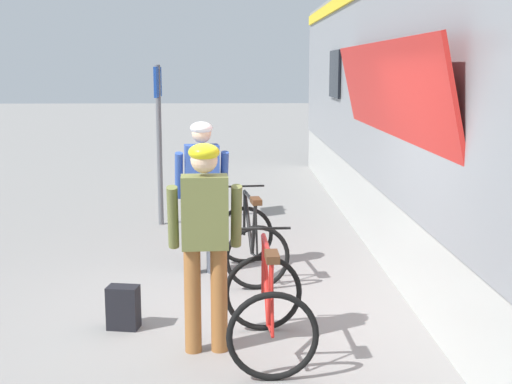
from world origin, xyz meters
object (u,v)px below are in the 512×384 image
at_px(bicycle_far_black, 250,242).
at_px(cyclist_near_in_olive, 205,229).
at_px(platform_sign_post, 159,118).
at_px(cyclist_far_in_blue, 202,184).
at_px(backpack_on_platform, 123,307).
at_px(bicycle_near_red, 267,308).

bearing_deg(bicycle_far_black, cyclist_near_in_olive, -101.04).
bearing_deg(platform_sign_post, cyclist_far_in_blue, -73.24).
xyz_separation_m(cyclist_near_in_olive, backpack_on_platform, (-0.78, 0.53, -0.85)).
xyz_separation_m(bicycle_far_black, platform_sign_post, (-1.31, 2.67, 1.22)).
relative_size(bicycle_near_red, bicycle_far_black, 0.95).
distance_m(bicycle_near_red, bicycle_far_black, 2.19).
distance_m(bicycle_far_black, platform_sign_post, 3.21).
height_order(cyclist_far_in_blue, backpack_on_platform, cyclist_far_in_blue).
relative_size(backpack_on_platform, platform_sign_post, 0.17).
height_order(cyclist_near_in_olive, backpack_on_platform, cyclist_near_in_olive).
xyz_separation_m(cyclist_near_in_olive, cyclist_far_in_blue, (-0.13, 2.25, 0.00)).
bearing_deg(backpack_on_platform, cyclist_far_in_blue, 78.79).
distance_m(backpack_on_platform, platform_sign_post, 4.49).
bearing_deg(bicycle_near_red, cyclist_near_in_olive, 171.80).
distance_m(cyclist_near_in_olive, bicycle_near_red, 0.83).
distance_m(cyclist_far_in_blue, backpack_on_platform, 2.03).
bearing_deg(platform_sign_post, bicycle_far_black, -63.83).
bearing_deg(backpack_on_platform, bicycle_near_red, -15.67).
bearing_deg(cyclist_far_in_blue, platform_sign_post, 106.76).
xyz_separation_m(bicycle_near_red, bicycle_far_black, (-0.10, 2.19, 0.00)).
relative_size(bicycle_near_red, platform_sign_post, 0.46).
distance_m(cyclist_far_in_blue, bicycle_far_black, 0.86).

